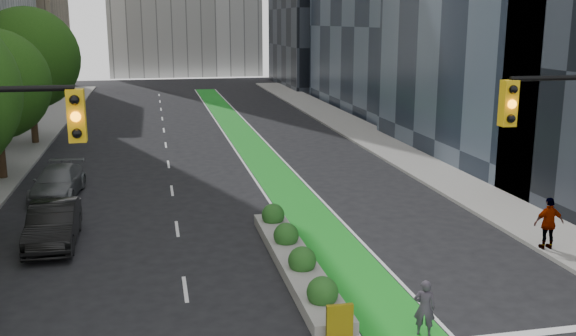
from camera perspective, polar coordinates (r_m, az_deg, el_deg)
name	(u,v)px	position (r m, az deg, el deg)	size (l,w,h in m)	color
sidewalk_left	(0,167)	(39.45, -24.25, 0.10)	(3.60, 90.00, 0.15)	gray
sidewalk_right	(396,150)	(41.33, 9.59, 1.62)	(3.60, 90.00, 0.15)	gray
bike_lane_paint	(248,142)	(43.86, -3.61, 2.34)	(2.20, 70.00, 0.01)	#1A8F21
tree_far	(28,58)	(45.40, -22.10, 9.02)	(6.60, 6.60, 9.00)	black
median_planter	(295,257)	(21.61, 0.63, -7.93)	(1.20, 10.26, 1.10)	gray
cyclist	(424,308)	(17.48, 12.04, -12.06)	(0.56, 0.37, 1.54)	#37323C
parked_car_left_mid	(53,224)	(25.16, -20.13, -4.73)	(1.64, 4.70, 1.55)	black
parked_car_left_far	(58,182)	(31.82, -19.79, -1.21)	(1.98, 4.87, 1.41)	#56585B
pedestrian_far	(549,223)	(24.54, 22.17, -4.58)	(1.10, 0.46, 1.88)	gray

